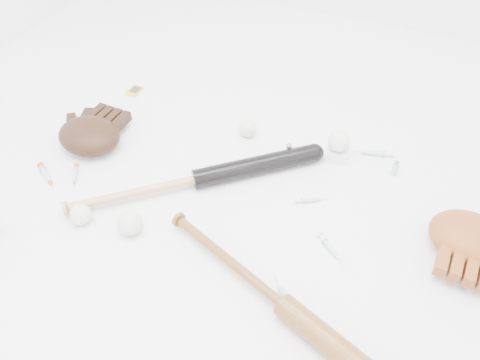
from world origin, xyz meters
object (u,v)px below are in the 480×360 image
at_px(bat_dark, 196,179).
at_px(glove_dark, 89,135).
at_px(bat_wood, 285,306).
at_px(pedestal, 337,153).

distance_m(bat_dark, glove_dark, 0.47).
distance_m(bat_wood, glove_dark, 0.99).
relative_size(bat_dark, glove_dark, 3.27).
bearing_deg(pedestal, glove_dark, -161.06).
xyz_separation_m(bat_wood, glove_dark, (-0.91, 0.38, 0.02)).
relative_size(bat_dark, bat_wood, 1.00).
distance_m(bat_dark, bat_wood, 0.56).
bearing_deg(bat_wood, pedestal, 113.55).
bearing_deg(pedestal, bat_wood, -87.27).
height_order(bat_dark, bat_wood, same).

